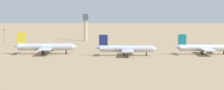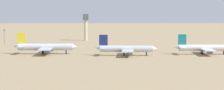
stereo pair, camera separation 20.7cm
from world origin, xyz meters
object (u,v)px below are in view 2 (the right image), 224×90
at_px(control_tower, 86,25).
at_px(light_pole_west, 4,36).
at_px(parked_jet_teal_4, 204,48).
at_px(parked_jet_yellow_2, 45,47).
at_px(parked_jet_navy_3, 126,49).

bearing_deg(control_tower, light_pole_west, -139.72).
height_order(parked_jet_teal_4, control_tower, control_tower).
distance_m(parked_jet_yellow_2, light_pole_west, 90.12).
xyz_separation_m(parked_jet_yellow_2, parked_jet_navy_3, (52.83, -9.69, -0.30)).
bearing_deg(light_pole_west, parked_jet_yellow_2, -59.44).
bearing_deg(parked_jet_yellow_2, light_pole_west, 118.94).
height_order(parked_jet_navy_3, light_pole_west, parked_jet_navy_3).
bearing_deg(parked_jet_yellow_2, parked_jet_navy_3, -12.01).
xyz_separation_m(parked_jet_yellow_2, parked_jet_teal_4, (103.61, -1.52, -0.35)).
distance_m(parked_jet_teal_4, light_pole_west, 169.07).
height_order(parked_jet_teal_4, light_pole_west, parked_jet_teal_4).
xyz_separation_m(parked_jet_teal_4, light_pole_west, (-149.40, 79.09, 3.19)).
distance_m(parked_jet_yellow_2, parked_jet_navy_3, 53.71).
bearing_deg(parked_jet_navy_3, parked_jet_teal_4, 11.21).
bearing_deg(parked_jet_teal_4, light_pole_west, 152.45).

